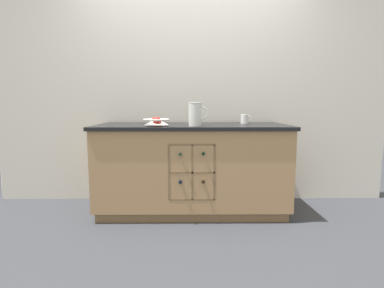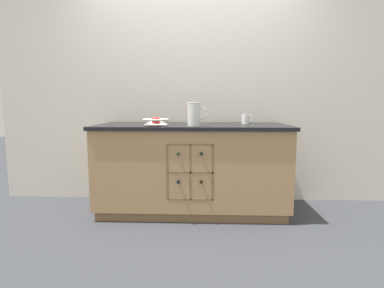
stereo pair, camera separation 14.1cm
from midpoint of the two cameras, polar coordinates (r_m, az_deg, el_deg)
The scene contains 6 objects.
ground_plane at distance 3.17m, azimuth -1.30°, elevation -12.54°, with size 14.00×14.00×0.00m, color #383A3F.
back_wall at distance 3.41m, azimuth -1.26°, elevation 10.66°, with size 4.40×0.06×2.55m, color silver.
kitchen_island at distance 3.04m, azimuth -1.33°, elevation -4.54°, with size 1.90×0.77×0.89m.
fruit_bowl at distance 2.83m, azimuth -8.21°, elevation 4.30°, with size 0.25×0.25×0.09m.
white_pitcher at distance 2.77m, azimuth -0.82°, elevation 5.78°, with size 0.18×0.12×0.22m.
ceramic_mug at distance 3.17m, azimuth 8.78°, elevation 4.72°, with size 0.12×0.08×0.09m.
Camera 1 is at (-0.02, -2.98, 1.08)m, focal length 28.00 mm.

